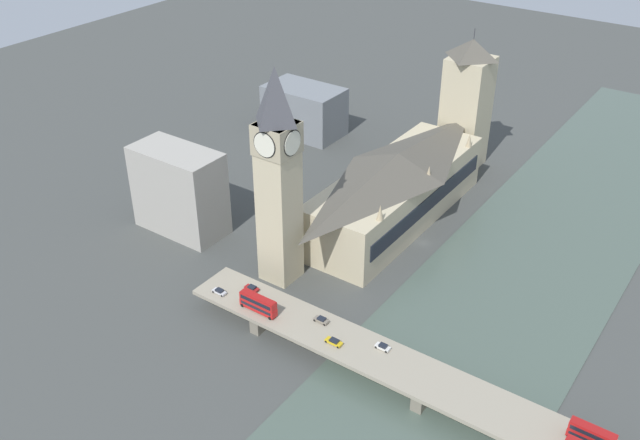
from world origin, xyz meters
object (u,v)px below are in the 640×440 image
(car_northbound_mid, at_px, (383,347))
(road_bridge, at_px, (429,383))
(car_northbound_lead, at_px, (334,342))
(car_southbound_lead, at_px, (219,291))
(clock_tower, at_px, (278,173))
(victoria_tower, at_px, (466,104))
(double_decker_bus_lead, at_px, (592,435))
(parliament_hall, at_px, (396,187))
(car_southbound_mid, at_px, (321,320))
(car_northbound_tail, at_px, (252,288))
(double_decker_bus_mid, at_px, (258,303))

(car_northbound_mid, bearing_deg, road_bridge, 168.82)
(car_northbound_lead, height_order, car_southbound_lead, car_southbound_lead)
(clock_tower, height_order, victoria_tower, clock_tower)
(double_decker_bus_lead, xyz_separation_m, car_northbound_lead, (64.80, 5.29, -1.91))
(car_northbound_mid, xyz_separation_m, car_southbound_lead, (50.34, 6.66, 0.02))
(parliament_hall, height_order, road_bridge, parliament_hall)
(road_bridge, height_order, car_northbound_mid, car_northbound_mid)
(road_bridge, distance_m, car_southbound_lead, 65.44)
(car_northbound_mid, distance_m, car_southbound_mid, 19.17)
(victoria_tower, relative_size, car_northbound_lead, 11.77)
(victoria_tower, distance_m, car_northbound_mid, 126.45)
(clock_tower, bearing_deg, car_northbound_tail, 99.56)
(double_decker_bus_lead, xyz_separation_m, car_northbound_mid, (53.37, -0.32, -1.90))
(parliament_hall, distance_m, double_decker_bus_lead, 111.36)
(clock_tower, relative_size, double_decker_bus_lead, 6.60)
(car_northbound_lead, bearing_deg, road_bridge, -174.27)
(road_bridge, relative_size, double_decker_bus_lead, 14.12)
(double_decker_bus_lead, height_order, car_northbound_tail, double_decker_bus_lead)
(double_decker_bus_lead, xyz_separation_m, double_decker_bus_mid, (89.39, 6.15, 0.16))
(double_decker_bus_lead, height_order, car_southbound_lead, double_decker_bus_lead)
(car_northbound_tail, bearing_deg, car_northbound_mid, -179.97)
(clock_tower, bearing_deg, double_decker_bus_mid, 114.16)
(car_southbound_lead, bearing_deg, double_decker_bus_mid, -179.25)
(clock_tower, relative_size, car_southbound_mid, 16.21)
(car_southbound_lead, height_order, car_southbound_mid, car_southbound_lead)
(car_northbound_tail, bearing_deg, parliament_hall, -97.46)
(clock_tower, relative_size, car_northbound_tail, 15.67)
(road_bridge, bearing_deg, car_northbound_lead, 5.73)
(road_bridge, bearing_deg, double_decker_bus_lead, -176.07)
(clock_tower, distance_m, road_bridge, 71.95)
(clock_tower, relative_size, road_bridge, 0.47)
(double_decker_bus_mid, xyz_separation_m, car_southbound_mid, (-16.86, -6.18, -2.04))
(double_decker_bus_lead, xyz_separation_m, car_northbound_tail, (97.17, -0.30, -1.93))
(parliament_hall, distance_m, road_bridge, 86.58)
(car_northbound_mid, height_order, car_northbound_tail, car_northbound_mid)
(double_decker_bus_mid, bearing_deg, car_northbound_mid, -169.82)
(victoria_tower, height_order, car_northbound_mid, victoria_tower)
(double_decker_bus_mid, distance_m, car_southbound_mid, 18.07)
(double_decker_bus_mid, height_order, car_northbound_mid, double_decker_bus_mid)
(clock_tower, distance_m, double_decker_bus_lead, 105.22)
(car_northbound_mid, height_order, car_southbound_lead, car_southbound_lead)
(parliament_hall, relative_size, car_northbound_lead, 17.45)
(clock_tower, distance_m, car_southbound_lead, 37.87)
(victoria_tower, distance_m, car_southbound_mid, 122.81)
(victoria_tower, bearing_deg, car_northbound_lead, 100.63)
(double_decker_bus_mid, distance_m, car_southbound_lead, 14.47)
(parliament_hall, xyz_separation_m, car_northbound_lead, (-23.54, 72.99, -5.61))
(clock_tower, xyz_separation_m, car_northbound_tail, (-2.94, 17.43, -29.06))
(double_decker_bus_mid, height_order, car_southbound_mid, double_decker_bus_mid)
(double_decker_bus_mid, bearing_deg, parliament_hall, -90.82)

